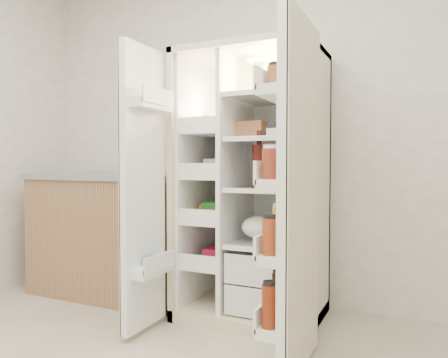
% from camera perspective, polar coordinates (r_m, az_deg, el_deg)
% --- Properties ---
extents(wall_back, '(4.00, 0.02, 2.70)m').
position_cam_1_polar(wall_back, '(3.30, 5.24, 7.36)').
color(wall_back, white).
rests_on(wall_back, floor).
extents(refrigerator, '(0.92, 0.70, 1.80)m').
position_cam_1_polar(refrigerator, '(2.94, 4.45, -3.77)').
color(refrigerator, beige).
rests_on(refrigerator, floor).
extents(freezer_door, '(0.15, 0.40, 1.72)m').
position_cam_1_polar(freezer_door, '(2.64, -10.76, -1.32)').
color(freezer_door, white).
rests_on(freezer_door, floor).
extents(fridge_door, '(0.17, 0.58, 1.72)m').
position_cam_1_polar(fridge_door, '(2.13, 9.60, -2.58)').
color(fridge_door, white).
rests_on(fridge_door, floor).
extents(kitchen_counter, '(1.33, 0.71, 0.97)m').
position_cam_1_polar(kitchen_counter, '(3.55, -14.30, -7.09)').
color(kitchen_counter, '#A27351').
rests_on(kitchen_counter, floor).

